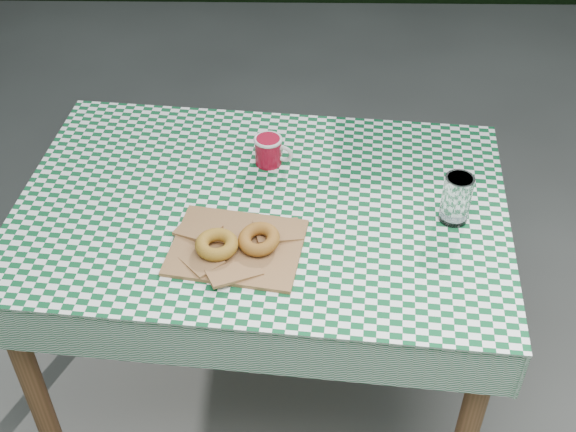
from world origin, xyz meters
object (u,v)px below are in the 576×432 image
(paper_bag, at_px, (237,246))
(coffee_mug, at_px, (268,151))
(table, at_px, (264,301))
(drinking_glass, at_px, (456,199))

(paper_bag, xyz_separation_m, coffee_mug, (0.07, 0.35, 0.03))
(paper_bag, distance_m, coffee_mug, 0.36)
(table, bearing_deg, drinking_glass, -0.42)
(table, bearing_deg, paper_bag, -101.11)
(paper_bag, height_order, coffee_mug, coffee_mug)
(table, xyz_separation_m, drinking_glass, (0.50, -0.05, 0.45))
(table, xyz_separation_m, coffee_mug, (0.01, 0.18, 0.42))
(table, distance_m, coffee_mug, 0.46)
(table, relative_size, paper_bag, 4.01)
(coffee_mug, bearing_deg, table, -77.05)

